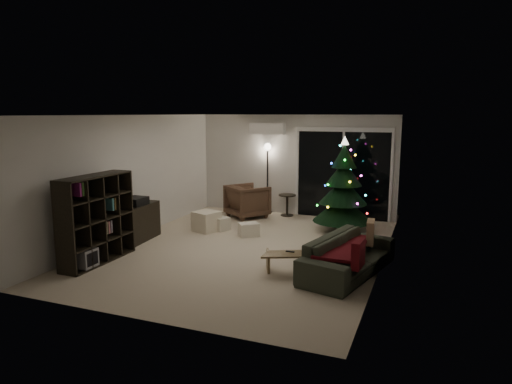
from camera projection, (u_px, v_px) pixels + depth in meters
room at (292, 186)px, 9.67m from camera, size 6.50×7.51×2.60m
bookshelf at (88, 218)px, 7.82m from camera, size 0.39×1.51×1.51m
media_cabinet at (136, 223)px, 9.13m from camera, size 0.53×1.20×0.73m
stereo at (135, 201)px, 9.05m from camera, size 0.37×0.44×0.16m
armchair at (247, 201)px, 11.20m from camera, size 1.22×1.23×0.81m
ottoman at (206, 221)px, 9.91m from camera, size 0.61×0.61×0.43m
cardboard_box_a at (219, 223)px, 10.02m from camera, size 0.49×0.43×0.29m
cardboard_box_b at (249, 230)px, 9.51m from camera, size 0.50×0.48×0.28m
side_table at (287, 205)px, 11.38m from camera, size 0.47×0.47×0.54m
floor_lamp at (267, 179)px, 11.72m from camera, size 0.27×0.27×1.71m
sofa at (348, 255)px, 7.25m from camera, size 1.29×2.21×0.61m
sofa_throw at (342, 246)px, 7.26m from camera, size 0.65×1.49×0.05m
cushion_a at (370, 232)px, 7.71m from camera, size 0.15×0.41×0.40m
cushion_b at (358, 254)px, 6.52m from camera, size 0.15×0.41×0.40m
coffee_table at (299, 264)px, 7.24m from camera, size 1.17×0.80×0.35m
remote_a at (290, 251)px, 7.26m from camera, size 0.14×0.04×0.02m
remote_b at (306, 252)px, 7.22m from camera, size 0.13×0.08×0.02m
christmas_tree at (343, 185)px, 9.71m from camera, size 1.54×1.54×2.05m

